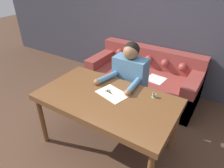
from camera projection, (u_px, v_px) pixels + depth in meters
The scene contains 8 objects.
ground_plane at pixel (96, 145), 2.59m from camera, with size 16.00×16.00×0.00m, color #4C3323.
wall_back at pixel (161, 15), 3.30m from camera, with size 8.00×0.06×2.60m.
dining_table at pixel (107, 102), 2.26m from camera, with size 1.56×0.88×0.74m.
couch at pixel (144, 79), 3.51m from camera, with size 1.86×0.87×0.78m.
person at pixel (129, 84), 2.73m from camera, with size 0.51×0.62×1.20m.
pattern_paper_main at pixel (112, 94), 2.28m from camera, with size 0.40×0.32×0.00m.
scissors at pixel (110, 93), 2.30m from camera, with size 0.21×0.14×0.01m.
thread_spool at pixel (154, 96), 2.21m from camera, with size 0.04×0.04×0.05m.
Camera 1 is at (1.15, -1.43, 2.01)m, focal length 32.00 mm.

